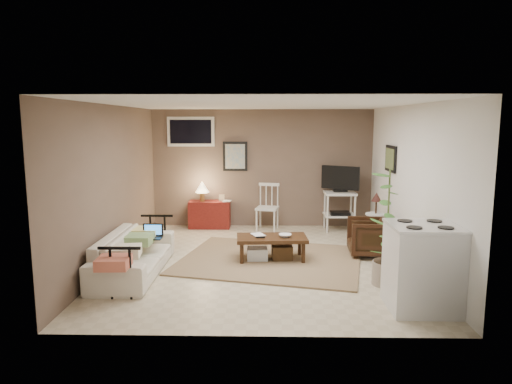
{
  "coord_description": "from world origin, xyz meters",
  "views": [
    {
      "loc": [
        0.07,
        -6.83,
        2.14
      ],
      "look_at": [
        -0.08,
        0.35,
        1.04
      ],
      "focal_mm": 32.0,
      "sensor_mm": 36.0,
      "label": 1
    }
  ],
  "objects_px": {
    "potted_plant": "(388,223)",
    "red_console": "(209,212)",
    "spindle_chair": "(267,208)",
    "tv_stand": "(340,197)",
    "stove": "(422,267)",
    "sofa": "(134,247)",
    "coffee_table": "(271,246)",
    "side_table": "(376,213)",
    "armchair": "(369,236)"
  },
  "relations": [
    {
      "from": "sofa",
      "to": "side_table",
      "type": "bearing_deg",
      "value": -67.39
    },
    {
      "from": "side_table",
      "to": "armchair",
      "type": "height_order",
      "value": "side_table"
    },
    {
      "from": "potted_plant",
      "to": "stove",
      "type": "xyz_separation_m",
      "value": [
        0.2,
        -0.78,
        -0.34
      ]
    },
    {
      "from": "side_table",
      "to": "potted_plant",
      "type": "distance_m",
      "value": 2.01
    },
    {
      "from": "armchair",
      "to": "potted_plant",
      "type": "relative_size",
      "value": 0.42
    },
    {
      "from": "red_console",
      "to": "potted_plant",
      "type": "bearing_deg",
      "value": -49.77
    },
    {
      "from": "red_console",
      "to": "stove",
      "type": "xyz_separation_m",
      "value": [
        2.95,
        -4.04,
        0.17
      ]
    },
    {
      "from": "spindle_chair",
      "to": "potted_plant",
      "type": "bearing_deg",
      "value": -63.52
    },
    {
      "from": "spindle_chair",
      "to": "armchair",
      "type": "distance_m",
      "value": 2.43
    },
    {
      "from": "side_table",
      "to": "stove",
      "type": "height_order",
      "value": "stove"
    },
    {
      "from": "sofa",
      "to": "armchair",
      "type": "distance_m",
      "value": 3.67
    },
    {
      "from": "coffee_table",
      "to": "sofa",
      "type": "xyz_separation_m",
      "value": [
        -1.96,
        -0.64,
        0.16
      ]
    },
    {
      "from": "red_console",
      "to": "potted_plant",
      "type": "height_order",
      "value": "potted_plant"
    },
    {
      "from": "coffee_table",
      "to": "spindle_chair",
      "type": "xyz_separation_m",
      "value": [
        -0.05,
        2.1,
        0.2
      ]
    },
    {
      "from": "spindle_chair",
      "to": "tv_stand",
      "type": "relative_size",
      "value": 0.71
    },
    {
      "from": "potted_plant",
      "to": "tv_stand",
      "type": "bearing_deg",
      "value": 92.28
    },
    {
      "from": "coffee_table",
      "to": "red_console",
      "type": "distance_m",
      "value": 2.55
    },
    {
      "from": "sofa",
      "to": "spindle_chair",
      "type": "height_order",
      "value": "spindle_chair"
    },
    {
      "from": "sofa",
      "to": "stove",
      "type": "bearing_deg",
      "value": -107.71
    },
    {
      "from": "sofa",
      "to": "stove",
      "type": "distance_m",
      "value": 3.86
    },
    {
      "from": "sofa",
      "to": "tv_stand",
      "type": "bearing_deg",
      "value": -51.1
    },
    {
      "from": "spindle_chair",
      "to": "tv_stand",
      "type": "height_order",
      "value": "tv_stand"
    },
    {
      "from": "coffee_table",
      "to": "armchair",
      "type": "relative_size",
      "value": 1.67
    },
    {
      "from": "coffee_table",
      "to": "sofa",
      "type": "bearing_deg",
      "value": -161.82
    },
    {
      "from": "stove",
      "to": "spindle_chair",
      "type": "bearing_deg",
      "value": 114.21
    },
    {
      "from": "sofa",
      "to": "spindle_chair",
      "type": "bearing_deg",
      "value": -34.86
    },
    {
      "from": "tv_stand",
      "to": "side_table",
      "type": "distance_m",
      "value": 1.21
    },
    {
      "from": "tv_stand",
      "to": "side_table",
      "type": "xyz_separation_m",
      "value": [
        0.45,
        -1.12,
        -0.1
      ]
    },
    {
      "from": "coffee_table",
      "to": "tv_stand",
      "type": "relative_size",
      "value": 0.86
    },
    {
      "from": "potted_plant",
      "to": "red_console",
      "type": "bearing_deg",
      "value": 130.23
    },
    {
      "from": "armchair",
      "to": "spindle_chair",
      "type": "bearing_deg",
      "value": -134.31
    },
    {
      "from": "sofa",
      "to": "side_table",
      "type": "distance_m",
      "value": 4.12
    },
    {
      "from": "sofa",
      "to": "stove",
      "type": "xyz_separation_m",
      "value": [
        3.67,
        -1.17,
        0.12
      ]
    },
    {
      "from": "red_console",
      "to": "tv_stand",
      "type": "xyz_separation_m",
      "value": [
        2.63,
        -0.16,
        0.35
      ]
    },
    {
      "from": "coffee_table",
      "to": "side_table",
      "type": "relative_size",
      "value": 1.18
    },
    {
      "from": "tv_stand",
      "to": "side_table",
      "type": "bearing_deg",
      "value": -68.29
    },
    {
      "from": "sofa",
      "to": "stove",
      "type": "height_order",
      "value": "stove"
    },
    {
      "from": "tv_stand",
      "to": "spindle_chair",
      "type": "bearing_deg",
      "value": 178.34
    },
    {
      "from": "armchair",
      "to": "sofa",
      "type": "bearing_deg",
      "value": -71.75
    },
    {
      "from": "side_table",
      "to": "potted_plant",
      "type": "relative_size",
      "value": 0.6
    },
    {
      "from": "red_console",
      "to": "armchair",
      "type": "relative_size",
      "value": 1.44
    },
    {
      "from": "spindle_chair",
      "to": "stove",
      "type": "relative_size",
      "value": 0.91
    },
    {
      "from": "coffee_table",
      "to": "side_table",
      "type": "height_order",
      "value": "side_table"
    },
    {
      "from": "red_console",
      "to": "potted_plant",
      "type": "distance_m",
      "value": 4.29
    },
    {
      "from": "coffee_table",
      "to": "armchair",
      "type": "height_order",
      "value": "armchair"
    },
    {
      "from": "potted_plant",
      "to": "stove",
      "type": "height_order",
      "value": "potted_plant"
    },
    {
      "from": "tv_stand",
      "to": "side_table",
      "type": "height_order",
      "value": "tv_stand"
    },
    {
      "from": "tv_stand",
      "to": "red_console",
      "type": "bearing_deg",
      "value": 176.43
    },
    {
      "from": "sofa",
      "to": "tv_stand",
      "type": "relative_size",
      "value": 1.52
    },
    {
      "from": "tv_stand",
      "to": "side_table",
      "type": "relative_size",
      "value": 1.37
    }
  ]
}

